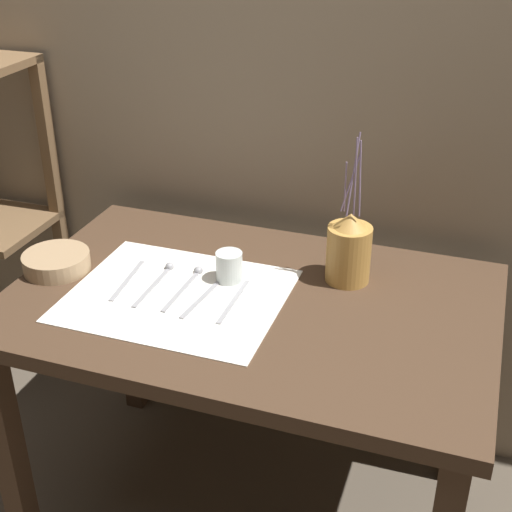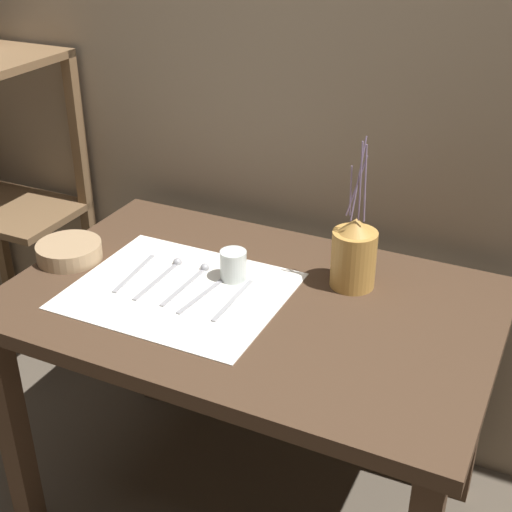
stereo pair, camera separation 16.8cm
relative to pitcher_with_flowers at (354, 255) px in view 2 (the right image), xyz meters
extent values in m
plane|color=brown|center=(-0.21, -0.17, -0.81)|extent=(12.00, 12.00, 0.00)
cube|color=gray|center=(-0.21, 0.33, 0.39)|extent=(7.00, 0.06, 2.40)
cube|color=#422D1E|center=(-0.21, -0.17, -0.11)|extent=(1.19, 0.77, 0.04)
cube|color=#422D1E|center=(-0.74, -0.49, -0.47)|extent=(0.06, 0.06, 0.69)
cube|color=#422D1E|center=(-0.74, 0.16, -0.47)|extent=(0.06, 0.06, 0.69)
cube|color=#422D1E|center=(0.33, 0.16, -0.47)|extent=(0.06, 0.06, 0.69)
cube|color=brown|center=(-1.26, 0.11, -0.17)|extent=(0.47, 0.33, 0.02)
cube|color=brown|center=(-1.04, 0.26, -0.23)|extent=(0.04, 0.04, 1.17)
cube|color=white|center=(-0.38, -0.21, -0.09)|extent=(0.52, 0.43, 0.00)
cylinder|color=#B7843D|center=(0.00, 0.00, -0.01)|extent=(0.11, 0.11, 0.15)
cone|color=#B7843D|center=(0.00, 0.00, 0.08)|extent=(0.08, 0.08, 0.04)
cylinder|color=slate|center=(0.00, 0.00, 0.20)|extent=(0.02, 0.04, 0.20)
cylinder|color=slate|center=(-0.02, 0.00, 0.17)|extent=(0.01, 0.02, 0.13)
cylinder|color=slate|center=(-0.01, 0.01, 0.18)|extent=(0.04, 0.02, 0.15)
cylinder|color=slate|center=(0.02, 0.00, 0.19)|extent=(0.02, 0.02, 0.19)
cylinder|color=slate|center=(0.00, -0.01, 0.20)|extent=(0.01, 0.01, 0.20)
cylinder|color=#9E7F5B|center=(-0.73, -0.20, -0.06)|extent=(0.17, 0.17, 0.05)
cylinder|color=silver|center=(-0.28, -0.10, -0.05)|extent=(0.07, 0.07, 0.08)
cube|color=#939399|center=(-0.53, -0.20, -0.08)|extent=(0.03, 0.21, 0.00)
cube|color=#939399|center=(-0.45, -0.20, -0.08)|extent=(0.01, 0.21, 0.00)
sphere|color=#939399|center=(-0.45, -0.10, -0.08)|extent=(0.02, 0.02, 0.02)
cube|color=#939399|center=(-0.37, -0.20, -0.08)|extent=(0.02, 0.21, 0.00)
sphere|color=#939399|center=(-0.37, -0.09, -0.08)|extent=(0.02, 0.02, 0.02)
cube|color=#939399|center=(-0.31, -0.21, -0.08)|extent=(0.04, 0.21, 0.00)
cube|color=#939399|center=(-0.23, -0.20, -0.08)|extent=(0.01, 0.21, 0.00)
camera|label=1|loc=(0.30, -1.57, 0.83)|focal=50.00mm
camera|label=2|loc=(0.45, -1.50, 0.83)|focal=50.00mm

